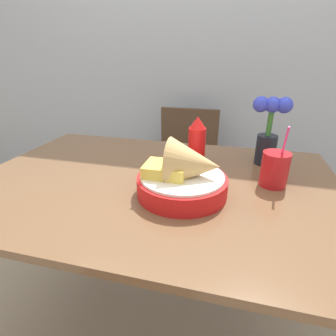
{
  "coord_description": "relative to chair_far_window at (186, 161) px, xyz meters",
  "views": [
    {
      "loc": [
        0.26,
        -0.79,
        1.19
      ],
      "look_at": [
        0.06,
        -0.02,
        0.84
      ],
      "focal_mm": 28.0,
      "sensor_mm": 36.0,
      "label": 1
    }
  ],
  "objects": [
    {
      "name": "dining_table",
      "position": [
        0.04,
        -0.88,
        0.18
      ],
      "size": [
        1.27,
        0.86,
        0.78
      ],
      "color": "brown",
      "rests_on": "ground_plane"
    },
    {
      "name": "ground_plane",
      "position": [
        0.04,
        -0.88,
        -0.5
      ],
      "size": [
        12.0,
        12.0,
        0.0
      ],
      "primitive_type": "plane",
      "color": "gray"
    },
    {
      "name": "flower_vase",
      "position": [
        0.43,
        -0.63,
        0.42
      ],
      "size": [
        0.14,
        0.08,
        0.26
      ],
      "color": "black",
      "rests_on": "dining_table"
    },
    {
      "name": "drink_cup",
      "position": [
        0.44,
        -0.82,
        0.33
      ],
      "size": [
        0.09,
        0.09,
        0.21
      ],
      "color": "red",
      "rests_on": "dining_table"
    },
    {
      "name": "ketchup_bottle",
      "position": [
        0.17,
        -0.72,
        0.37
      ],
      "size": [
        0.07,
        0.07,
        0.2
      ],
      "color": "red",
      "rests_on": "dining_table"
    },
    {
      "name": "chair_far_window",
      "position": [
        0.0,
        0.0,
        0.0
      ],
      "size": [
        0.4,
        0.4,
        0.85
      ],
      "color": "#473323",
      "rests_on": "ground_plane"
    },
    {
      "name": "food_basket",
      "position": [
        0.17,
        -0.96,
        0.34
      ],
      "size": [
        0.28,
        0.28,
        0.18
      ],
      "color": "red",
      "rests_on": "dining_table"
    },
    {
      "name": "wall_window",
      "position": [
        0.04,
        0.33,
        0.8
      ],
      "size": [
        7.0,
        0.06,
        2.6
      ],
      "color": "#9EA8B7",
      "rests_on": "ground_plane"
    }
  ]
}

